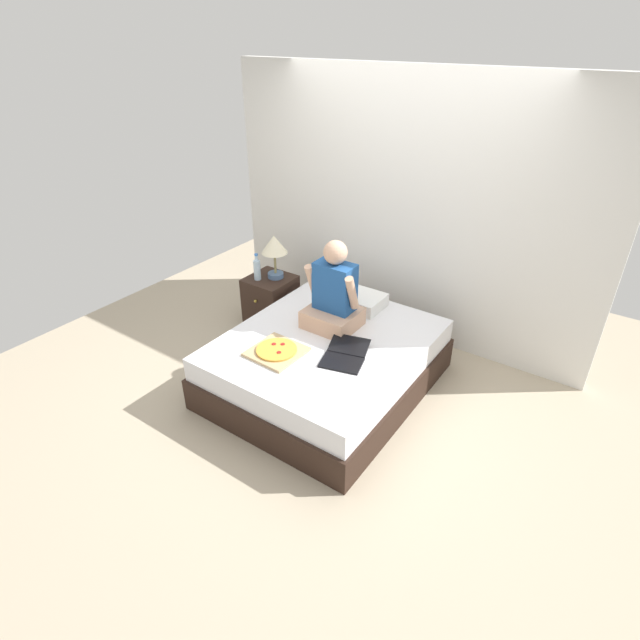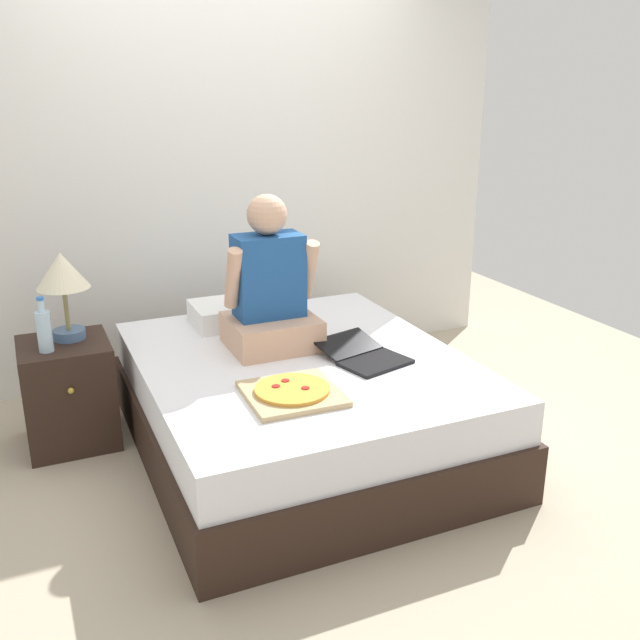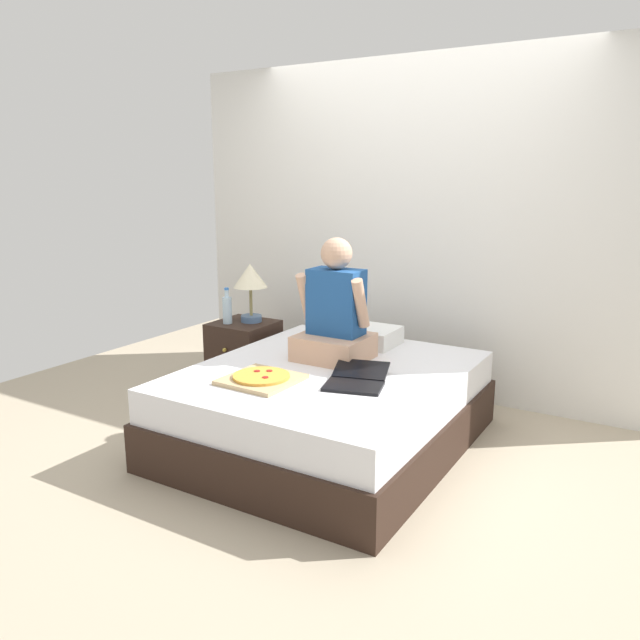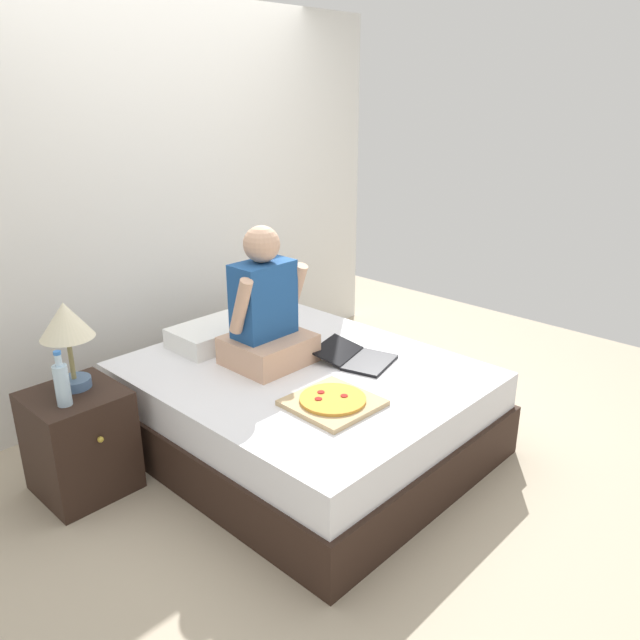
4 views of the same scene
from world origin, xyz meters
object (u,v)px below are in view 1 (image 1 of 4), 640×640
(laptop, at_px, (344,357))
(pizza_box, at_px, (277,351))
(bed, at_px, (326,363))
(nightstand_left, at_px, (271,302))
(lamp_on_left_nightstand, at_px, (274,247))
(person_seated, at_px, (334,296))
(water_bottle, at_px, (257,269))

(laptop, distance_m, pizza_box, 0.54)
(bed, height_order, nightstand_left, nightstand_left)
(lamp_on_left_nightstand, distance_m, laptop, 1.55)
(bed, xyz_separation_m, pizza_box, (-0.21, -0.41, 0.27))
(person_seated, distance_m, pizza_box, 0.69)
(nightstand_left, relative_size, laptop, 1.13)
(bed, bearing_deg, pizza_box, -116.94)
(bed, distance_m, water_bottle, 1.30)
(lamp_on_left_nightstand, distance_m, person_seated, 1.03)
(bed, relative_size, water_bottle, 6.71)
(bed, distance_m, lamp_on_left_nightstand, 1.34)
(nightstand_left, relative_size, person_seated, 0.70)
(water_bottle, bearing_deg, bed, -21.45)
(person_seated, bearing_deg, pizza_box, -101.81)
(bed, xyz_separation_m, lamp_on_left_nightstand, (-1.03, 0.59, 0.63))
(bed, relative_size, lamp_on_left_nightstand, 4.12)
(lamp_on_left_nightstand, xyz_separation_m, water_bottle, (-0.12, -0.14, -0.22))
(bed, height_order, water_bottle, water_bottle)
(nightstand_left, xyz_separation_m, pizza_box, (0.86, -0.95, 0.24))
(lamp_on_left_nightstand, bearing_deg, laptop, -29.97)
(nightstand_left, bearing_deg, person_seated, -18.01)
(bed, distance_m, person_seated, 0.59)
(pizza_box, bearing_deg, lamp_on_left_nightstand, 129.52)
(person_seated, relative_size, pizza_box, 1.90)
(nightstand_left, xyz_separation_m, person_seated, (0.99, -0.32, 0.51))
(lamp_on_left_nightstand, relative_size, laptop, 0.93)
(nightstand_left, distance_m, lamp_on_left_nightstand, 0.60)
(bed, distance_m, laptop, 0.42)
(person_seated, height_order, pizza_box, person_seated)
(lamp_on_left_nightstand, distance_m, pizza_box, 1.34)
(water_bottle, height_order, person_seated, person_seated)
(pizza_box, bearing_deg, water_bottle, 137.71)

